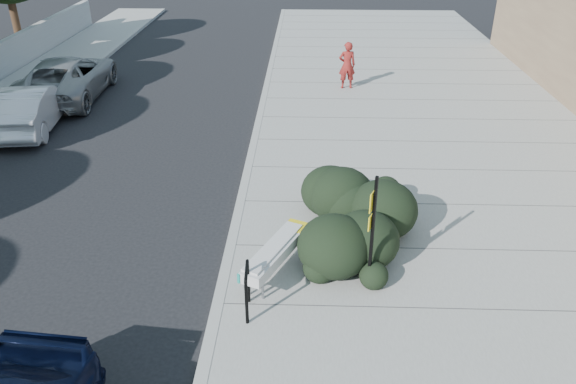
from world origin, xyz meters
name	(u,v)px	position (x,y,z in m)	size (l,w,h in m)	color
ground	(218,310)	(0.00, 0.00, 0.00)	(120.00, 120.00, 0.00)	black
sidewalk_near	(455,188)	(5.60, 5.00, 0.07)	(11.20, 50.00, 0.15)	gray
curb_near	(245,185)	(0.00, 5.00, 0.08)	(0.22, 50.00, 0.17)	#9E9E99
bench	(276,252)	(1.06, 1.00, 0.68)	(1.34, 2.18, 0.66)	gray
bike_rack	(247,287)	(0.60, -0.21, 0.73)	(0.09, 0.66, 0.97)	black
sign_post	(372,226)	(2.88, 0.64, 1.53)	(0.15, 0.26, 2.42)	black
hedge	(358,207)	(2.80, 2.50, 0.87)	(1.93, 3.86, 1.45)	black
wagon_silver	(30,107)	(-7.50, 9.04, 0.74)	(1.56, 4.46, 1.47)	silver
suv_silver	(67,77)	(-7.50, 12.26, 0.79)	(2.63, 5.70, 1.58)	gray
pedestrian	(347,65)	(3.18, 13.35, 1.06)	(0.66, 0.43, 1.82)	maroon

